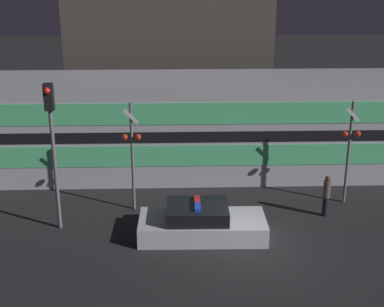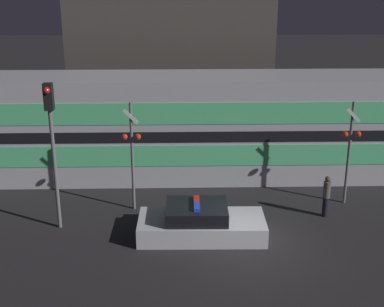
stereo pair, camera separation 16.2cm
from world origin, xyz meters
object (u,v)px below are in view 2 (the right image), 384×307
(crossing_signal_near, at_px, (350,147))
(police_car, at_px, (200,223))
(traffic_light_corner, at_px, (51,131))
(train, at_px, (184,127))
(pedestrian, at_px, (326,196))

(crossing_signal_near, bearing_deg, police_car, -155.61)
(crossing_signal_near, distance_m, traffic_light_corner, 11.02)
(train, bearing_deg, traffic_light_corner, -132.05)
(train, xyz_separation_m, traffic_light_corner, (-4.52, -5.01, 1.36))
(police_car, distance_m, crossing_signal_near, 6.63)
(train, height_order, pedestrian, train)
(pedestrian, xyz_separation_m, traffic_light_corner, (-9.72, -0.67, 2.78))
(police_car, xyz_separation_m, crossing_signal_near, (5.79, 2.63, 1.86))
(train, xyz_separation_m, crossing_signal_near, (6.27, -3.18, 0.09))
(police_car, bearing_deg, train, 95.69)
(police_car, relative_size, traffic_light_corner, 0.84)
(police_car, height_order, traffic_light_corner, traffic_light_corner)
(train, distance_m, pedestrian, 6.92)
(police_car, bearing_deg, pedestrian, 18.20)
(train, height_order, traffic_light_corner, traffic_light_corner)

